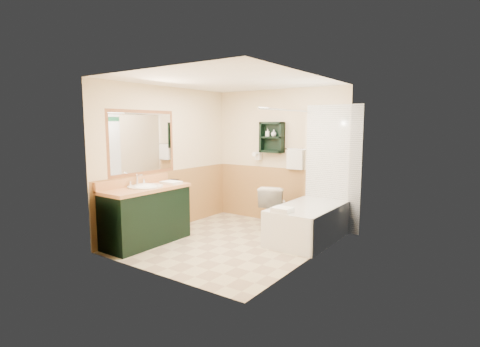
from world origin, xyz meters
name	(u,v)px	position (x,y,z in m)	size (l,w,h in m)	color
floor	(230,242)	(0.00, 0.00, 0.00)	(3.00, 3.00, 0.00)	#C2B48D
back_wall	(280,157)	(0.00, 1.52, 1.20)	(2.60, 0.04, 2.40)	#FAEEC4
left_wall	(167,159)	(-1.32, 0.00, 1.20)	(0.04, 3.00, 2.40)	#FAEEC4
right_wall	(312,170)	(1.32, 0.00, 1.20)	(0.04, 3.00, 2.40)	#FAEEC4
ceiling	(229,80)	(0.00, 0.00, 2.42)	(2.60, 3.00, 0.04)	white
wainscot_left	(169,200)	(-1.29, 0.00, 0.50)	(2.98, 2.98, 1.00)	tan
wainscot_back	(278,195)	(0.00, 1.49, 0.50)	(2.58, 2.58, 1.00)	tan
mirror_frame	(142,143)	(-1.27, -0.55, 1.50)	(1.30, 1.30, 1.00)	brown
mirror_glass	(143,143)	(-1.27, -0.55, 1.50)	(1.20, 1.20, 0.90)	white
tile_right	(331,175)	(1.28, 0.75, 1.05)	(1.50, 1.50, 2.10)	white
tile_back	(333,169)	(1.03, 1.48, 1.05)	(0.95, 0.95, 2.10)	white
tile_accent	(332,116)	(1.27, 0.75, 1.90)	(1.50, 1.50, 0.10)	#144729
wall_shelf	(272,137)	(-0.10, 1.41, 1.55)	(0.45, 0.15, 0.55)	black
hair_dryer	(258,156)	(-0.40, 1.43, 1.20)	(0.10, 0.24, 0.18)	white
towel_bar	(295,149)	(0.35, 1.45, 1.35)	(0.40, 0.06, 0.40)	silver
curtain_rod	(286,110)	(0.53, 0.75, 2.00)	(0.03, 0.03, 1.60)	silver
shower_curtain	(290,164)	(0.53, 0.92, 1.15)	(1.05, 1.05, 1.70)	beige
vanity	(146,215)	(-0.99, -0.75, 0.43)	(0.59, 1.35, 0.86)	black
bathtub	(309,223)	(0.93, 0.80, 0.27)	(0.81, 1.50, 0.54)	silver
toilet	(274,207)	(0.13, 1.12, 0.37)	(0.42, 0.75, 0.73)	silver
counter_towel	(171,183)	(-0.89, -0.32, 0.88)	(0.29, 0.23, 0.04)	silver
vanity_book	(168,175)	(-1.16, -0.13, 0.96)	(0.16, 0.02, 0.21)	black
tub_towel	(282,210)	(0.80, 0.17, 0.57)	(0.27, 0.22, 0.07)	silver
soap_bottle_a	(268,135)	(-0.18, 1.40, 1.60)	(0.06, 0.14, 0.06)	silver
soap_bottle_b	(274,134)	(-0.06, 1.40, 1.61)	(0.10, 0.12, 0.10)	silver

